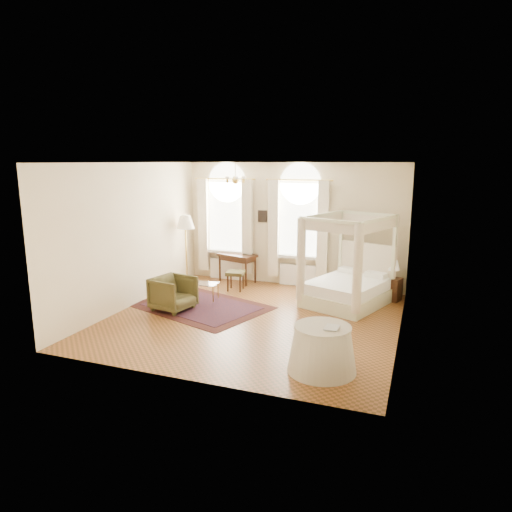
% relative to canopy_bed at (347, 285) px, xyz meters
% --- Properties ---
extents(ground, '(6.00, 6.00, 0.00)m').
position_rel_canopy_bed_xyz_m(ground, '(-1.71, -1.70, -0.48)').
color(ground, brown).
rests_on(ground, ground).
extents(room_walls, '(6.00, 6.00, 6.00)m').
position_rel_canopy_bed_xyz_m(room_walls, '(-1.71, -1.70, 1.50)').
color(room_walls, '#FFECC2').
rests_on(room_walls, ground).
extents(window_left, '(1.62, 0.27, 3.29)m').
position_rel_canopy_bed_xyz_m(window_left, '(-3.61, 1.17, 1.01)').
color(window_left, white).
rests_on(window_left, room_walls).
extents(window_right, '(1.62, 0.27, 3.29)m').
position_rel_canopy_bed_xyz_m(window_right, '(-1.51, 1.17, 1.01)').
color(window_right, white).
rests_on(window_right, room_walls).
extents(chandelier, '(0.51, 0.45, 0.50)m').
position_rel_canopy_bed_xyz_m(chandelier, '(-2.61, -0.50, 2.43)').
color(chandelier, gold).
rests_on(chandelier, room_walls).
extents(wall_pictures, '(2.54, 0.03, 0.39)m').
position_rel_canopy_bed_xyz_m(wall_pictures, '(-1.63, 1.27, 1.41)').
color(wall_pictures, black).
rests_on(wall_pictures, room_walls).
extents(canopy_bed, '(2.13, 2.35, 2.11)m').
position_rel_canopy_bed_xyz_m(canopy_bed, '(0.00, 0.00, 0.00)').
color(canopy_bed, beige).
rests_on(canopy_bed, ground).
extents(nightstand, '(0.49, 0.46, 0.56)m').
position_rel_canopy_bed_xyz_m(nightstand, '(0.99, 0.70, -0.20)').
color(nightstand, '#341E0E').
rests_on(nightstand, ground).
extents(nightstand_lamp, '(0.30, 0.30, 0.44)m').
position_rel_canopy_bed_xyz_m(nightstand_lamp, '(0.98, 0.72, 0.37)').
color(nightstand_lamp, gold).
rests_on(nightstand_lamp, nightstand).
extents(writing_desk, '(1.17, 0.83, 0.79)m').
position_rel_canopy_bed_xyz_m(writing_desk, '(-3.21, 1.00, 0.20)').
color(writing_desk, '#341E0E').
rests_on(writing_desk, ground).
extents(laptop, '(0.35, 0.30, 0.02)m').
position_rel_canopy_bed_xyz_m(laptop, '(-2.94, 1.11, 0.33)').
color(laptop, black).
rests_on(laptop, writing_desk).
extents(stool, '(0.50, 0.50, 0.51)m').
position_rel_canopy_bed_xyz_m(stool, '(-2.93, 0.21, -0.06)').
color(stool, '#45401D').
rests_on(stool, ground).
extents(armchair, '(1.00, 0.98, 0.78)m').
position_rel_canopy_bed_xyz_m(armchair, '(-3.63, -1.77, -0.09)').
color(armchair, '#403A1B').
rests_on(armchair, ground).
extents(coffee_table, '(0.64, 0.48, 0.42)m').
position_rel_canopy_bed_xyz_m(coffee_table, '(-3.29, -0.83, -0.10)').
color(coffee_table, white).
rests_on(coffee_table, ground).
extents(floor_lamp, '(0.49, 0.49, 1.91)m').
position_rel_canopy_bed_xyz_m(floor_lamp, '(-4.41, 0.29, 1.15)').
color(floor_lamp, gold).
rests_on(floor_lamp, ground).
extents(oriental_rug, '(3.45, 2.93, 0.01)m').
position_rel_canopy_bed_xyz_m(oriental_rug, '(-3.15, -1.35, -0.47)').
color(oriental_rug, '#3C150E').
rests_on(oriental_rug, ground).
extents(side_table, '(1.12, 1.12, 0.76)m').
position_rel_canopy_bed_xyz_m(side_table, '(0.20, -3.66, -0.11)').
color(side_table, beige).
rests_on(side_table, ground).
extents(book, '(0.22, 0.29, 0.03)m').
position_rel_canopy_bed_xyz_m(book, '(0.25, -3.72, 0.30)').
color(book, black).
rests_on(book, side_table).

